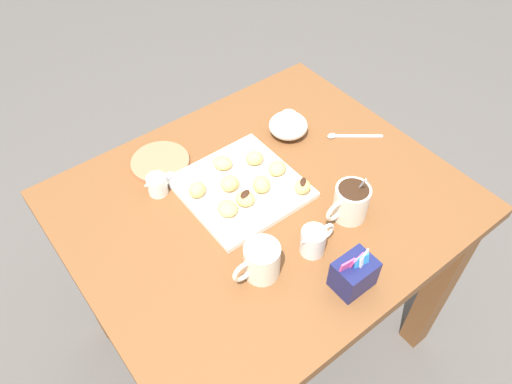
# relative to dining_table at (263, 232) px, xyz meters

# --- Properties ---
(ground_plane) EXTENTS (8.00, 8.00, 0.00)m
(ground_plane) POSITION_rel_dining_table_xyz_m (0.00, 0.00, -0.61)
(ground_plane) COLOR #514C47
(dining_table) EXTENTS (0.99, 0.84, 0.75)m
(dining_table) POSITION_rel_dining_table_xyz_m (0.00, 0.00, 0.00)
(dining_table) COLOR brown
(dining_table) RESTS_ON ground_plane
(pastry_plate_square) EXTENTS (0.29, 0.29, 0.02)m
(pastry_plate_square) POSITION_rel_dining_table_xyz_m (0.03, -0.06, 0.15)
(pastry_plate_square) COLOR white
(pastry_plate_square) RESTS_ON dining_table
(coffee_mug_cream_left) EXTENTS (0.13, 0.09, 0.14)m
(coffee_mug_cream_left) POSITION_rel_dining_table_xyz_m (-0.14, 0.17, 0.19)
(coffee_mug_cream_left) COLOR silver
(coffee_mug_cream_left) RESTS_ON dining_table
(coffee_mug_cream_right) EXTENTS (0.12, 0.08, 0.14)m
(coffee_mug_cream_right) POSITION_rel_dining_table_xyz_m (0.14, 0.17, 0.19)
(coffee_mug_cream_right) COLOR silver
(coffee_mug_cream_right) RESTS_ON dining_table
(cream_pitcher_white) EXTENTS (0.10, 0.06, 0.07)m
(cream_pitcher_white) POSITION_rel_dining_table_xyz_m (0.01, 0.20, 0.18)
(cream_pitcher_white) COLOR white
(cream_pitcher_white) RESTS_ON dining_table
(sugar_caddy) EXTENTS (0.09, 0.07, 0.11)m
(sugar_caddy) POSITION_rel_dining_table_xyz_m (0.00, 0.32, 0.18)
(sugar_caddy) COLOR #191E51
(sugar_caddy) RESTS_ON dining_table
(ice_cream_bowl) EXTENTS (0.11, 0.11, 0.08)m
(ice_cream_bowl) POSITION_rel_dining_table_xyz_m (-0.22, -0.16, 0.17)
(ice_cream_bowl) COLOR white
(ice_cream_bowl) RESTS_ON dining_table
(chocolate_sauce_pitcher) EXTENTS (0.09, 0.05, 0.06)m
(chocolate_sauce_pitcher) POSITION_rel_dining_table_xyz_m (0.20, -0.19, 0.17)
(chocolate_sauce_pitcher) COLOR white
(chocolate_sauce_pitcher) RESTS_ON dining_table
(saucer_coral_left) EXTENTS (0.16, 0.16, 0.01)m
(saucer_coral_left) POSITION_rel_dining_table_xyz_m (0.14, -0.28, 0.14)
(saucer_coral_left) COLOR #E5704C
(saucer_coral_left) RESTS_ON dining_table
(loose_spoon_near_saucer) EXTENTS (0.13, 0.11, 0.01)m
(loose_spoon_near_saucer) POSITION_rel_dining_table_xyz_m (-0.35, -0.04, 0.14)
(loose_spoon_near_saucer) COLOR silver
(loose_spoon_near_saucer) RESTS_ON dining_table
(beignet_0) EXTENTS (0.07, 0.07, 0.03)m
(beignet_0) POSITION_rel_dining_table_xyz_m (0.02, -0.15, 0.17)
(beignet_0) COLOR #E5B260
(beignet_0) RESTS_ON pastry_plate_square
(beignet_1) EXTENTS (0.05, 0.06, 0.03)m
(beignet_1) POSITION_rel_dining_table_xyz_m (0.11, -0.01, 0.17)
(beignet_1) COLOR #E5B260
(beignet_1) RESTS_ON pastry_plate_square
(beignet_2) EXTENTS (0.07, 0.06, 0.03)m
(beignet_2) POSITION_rel_dining_table_xyz_m (-0.08, -0.04, 0.17)
(beignet_2) COLOR #E5B260
(beignet_2) RESTS_ON pastry_plate_square
(beignet_3) EXTENTS (0.07, 0.07, 0.04)m
(beignet_3) POSITION_rel_dining_table_xyz_m (-0.01, -0.02, 0.17)
(beignet_3) COLOR #E5B260
(beignet_3) RESTS_ON pastry_plate_square
(beignet_4) EXTENTS (0.06, 0.06, 0.04)m
(beignet_4) POSITION_rel_dining_table_xyz_m (-0.05, -0.11, 0.17)
(beignet_4) COLOR #E5B260
(beignet_4) RESTS_ON pastry_plate_square
(beignet_5) EXTENTS (0.06, 0.05, 0.04)m
(beignet_5) POSITION_rel_dining_table_xyz_m (0.05, -0.08, 0.17)
(beignet_5) COLOR #E5B260
(beignet_5) RESTS_ON pastry_plate_square
(beignet_6) EXTENTS (0.06, 0.06, 0.04)m
(beignet_6) POSITION_rel_dining_table_xyz_m (0.13, -0.11, 0.17)
(beignet_6) COLOR #E5B260
(beignet_6) RESTS_ON pastry_plate_square
(beignet_7) EXTENTS (0.07, 0.07, 0.03)m
(beignet_7) POSITION_rel_dining_table_xyz_m (0.05, -0.01, 0.17)
(beignet_7) COLOR #E5B260
(beignet_7) RESTS_ON pastry_plate_square
(chocolate_drizzle_7) EXTENTS (0.04, 0.03, 0.00)m
(chocolate_drizzle_7) POSITION_rel_dining_table_xyz_m (0.05, -0.01, 0.19)
(chocolate_drizzle_7) COLOR #381E11
(chocolate_drizzle_7) RESTS_ON beignet_7
(beignet_8) EXTENTS (0.06, 0.06, 0.03)m
(beignet_8) POSITION_rel_dining_table_xyz_m (-0.09, 0.05, 0.17)
(beignet_8) COLOR #E5B260
(beignet_8) RESTS_ON pastry_plate_square
(chocolate_drizzle_8) EXTENTS (0.03, 0.03, 0.00)m
(chocolate_drizzle_8) POSITION_rel_dining_table_xyz_m (-0.09, 0.05, 0.19)
(chocolate_drizzle_8) COLOR #381E11
(chocolate_drizzle_8) RESTS_ON beignet_8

